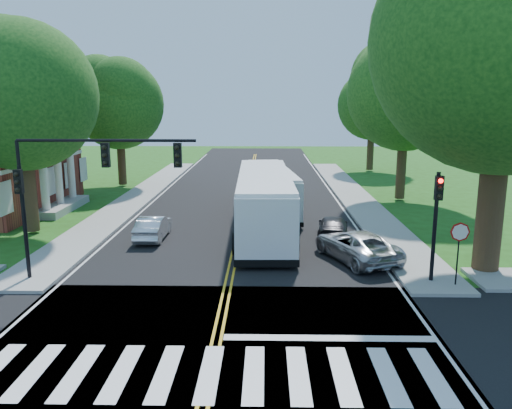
{
  "coord_description": "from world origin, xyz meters",
  "views": [
    {
      "loc": [
        1.5,
        -12.78,
        7.22
      ],
      "look_at": [
        1.04,
        10.56,
        2.4
      ],
      "focal_mm": 35.0,
      "sensor_mm": 36.0,
      "label": 1
    }
  ],
  "objects_px": {
    "signal_ne": "(436,212)",
    "dark_sedan": "(333,227)",
    "signal_nw": "(78,176)",
    "bus_lead": "(264,202)",
    "bus_follow": "(271,188)",
    "hatchback": "(153,227)",
    "suv": "(356,245)"
  },
  "relations": [
    {
      "from": "bus_follow",
      "to": "dark_sedan",
      "type": "relative_size",
      "value": 2.87
    },
    {
      "from": "hatchback",
      "to": "bus_follow",
      "type": "bearing_deg",
      "value": -130.95
    },
    {
      "from": "bus_follow",
      "to": "hatchback",
      "type": "height_order",
      "value": "bus_follow"
    },
    {
      "from": "suv",
      "to": "bus_lead",
      "type": "bearing_deg",
      "value": -69.4
    },
    {
      "from": "bus_follow",
      "to": "hatchback",
      "type": "relative_size",
      "value": 2.93
    },
    {
      "from": "signal_nw",
      "to": "dark_sedan",
      "type": "distance_m",
      "value": 13.6
    },
    {
      "from": "bus_follow",
      "to": "suv",
      "type": "height_order",
      "value": "bus_follow"
    },
    {
      "from": "signal_nw",
      "to": "signal_ne",
      "type": "relative_size",
      "value": 1.62
    },
    {
      "from": "signal_ne",
      "to": "hatchback",
      "type": "xyz_separation_m",
      "value": [
        -12.72,
        6.51,
        -2.33
      ]
    },
    {
      "from": "hatchback",
      "to": "dark_sedan",
      "type": "relative_size",
      "value": 0.98
    },
    {
      "from": "signal_ne",
      "to": "dark_sedan",
      "type": "height_order",
      "value": "signal_ne"
    },
    {
      "from": "signal_ne",
      "to": "signal_nw",
      "type": "bearing_deg",
      "value": -179.95
    },
    {
      "from": "bus_follow",
      "to": "dark_sedan",
      "type": "xyz_separation_m",
      "value": [
        3.27,
        -6.82,
        -0.93
      ]
    },
    {
      "from": "dark_sedan",
      "to": "bus_follow",
      "type": "bearing_deg",
      "value": -55.96
    },
    {
      "from": "signal_ne",
      "to": "dark_sedan",
      "type": "xyz_separation_m",
      "value": [
        -3.06,
        7.02,
        -2.39
      ]
    },
    {
      "from": "bus_follow",
      "to": "suv",
      "type": "xyz_separation_m",
      "value": [
        3.82,
        -10.77,
        -0.8
      ]
    },
    {
      "from": "bus_lead",
      "to": "dark_sedan",
      "type": "relative_size",
      "value": 3.36
    },
    {
      "from": "signal_ne",
      "to": "suv",
      "type": "bearing_deg",
      "value": 129.1
    },
    {
      "from": "bus_lead",
      "to": "suv",
      "type": "bearing_deg",
      "value": 130.85
    },
    {
      "from": "bus_follow",
      "to": "suv",
      "type": "bearing_deg",
      "value": 103.1
    },
    {
      "from": "signal_nw",
      "to": "bus_follow",
      "type": "height_order",
      "value": "signal_nw"
    },
    {
      "from": "bus_follow",
      "to": "hatchback",
      "type": "distance_m",
      "value": 9.77
    },
    {
      "from": "signal_nw",
      "to": "hatchback",
      "type": "bearing_deg",
      "value": 78.43
    },
    {
      "from": "bus_follow",
      "to": "dark_sedan",
      "type": "height_order",
      "value": "bus_follow"
    },
    {
      "from": "signal_nw",
      "to": "bus_lead",
      "type": "bearing_deg",
      "value": 47.16
    },
    {
      "from": "bus_follow",
      "to": "bus_lead",
      "type": "bearing_deg",
      "value": 79.09
    },
    {
      "from": "bus_follow",
      "to": "hatchback",
      "type": "bearing_deg",
      "value": 42.45
    },
    {
      "from": "signal_nw",
      "to": "bus_lead",
      "type": "relative_size",
      "value": 0.55
    },
    {
      "from": "signal_ne",
      "to": "dark_sedan",
      "type": "relative_size",
      "value": 1.13
    },
    {
      "from": "suv",
      "to": "dark_sedan",
      "type": "distance_m",
      "value": 3.99
    },
    {
      "from": "signal_nw",
      "to": "hatchback",
      "type": "relative_size",
      "value": 1.88
    },
    {
      "from": "signal_nw",
      "to": "bus_follow",
      "type": "xyz_separation_m",
      "value": [
        7.73,
        13.85,
        -2.87
      ]
    }
  ]
}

